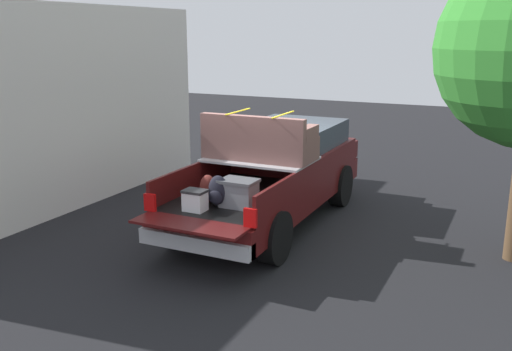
{
  "coord_description": "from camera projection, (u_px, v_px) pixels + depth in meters",
  "views": [
    {
      "loc": [
        -9.56,
        -4.3,
        3.63
      ],
      "look_at": [
        -0.6,
        0.0,
        1.1
      ],
      "focal_mm": 39.66,
      "sensor_mm": 36.0,
      "label": 1
    }
  ],
  "objects": [
    {
      "name": "ground_plane",
      "position": [
        269.0,
        223.0,
        11.05
      ],
      "size": [
        40.0,
        40.0,
        0.0
      ],
      "primitive_type": "plane",
      "color": "black"
    },
    {
      "name": "pickup_truck",
      "position": [
        277.0,
        172.0,
        11.12
      ],
      "size": [
        6.05,
        2.06,
        2.23
      ],
      "color": "#470F0F",
      "rests_on": "ground_plane"
    },
    {
      "name": "building_facade",
      "position": [
        65.0,
        109.0,
        11.53
      ],
      "size": [
        8.81,
        0.36,
        4.19
      ],
      "primitive_type": "cube",
      "color": "silver",
      "rests_on": "ground_plane"
    }
  ]
}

